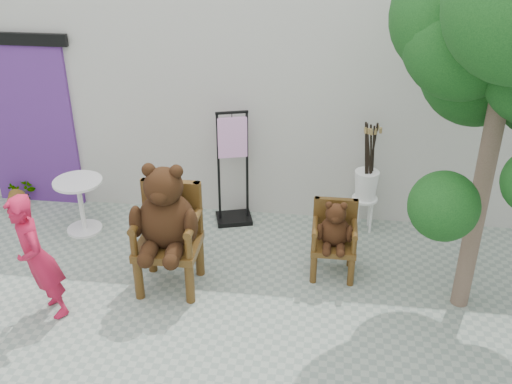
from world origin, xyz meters
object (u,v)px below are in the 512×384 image
chair_small (334,232)px  stool_bucket (366,184)px  tree (491,51)px  cafe_table (80,200)px  display_stand (233,181)px  person (37,258)px  chair_big (166,220)px

chair_small → stool_bucket: (0.37, 1.00, 0.10)m
stool_bucket → tree: (0.84, -1.33, 2.03)m
cafe_table → tree: (4.36, -0.86, 2.23)m
cafe_table → stool_bucket: 3.55m
cafe_table → display_stand: size_ratio=0.47×
chair_small → person: 3.10m
chair_big → display_stand: size_ratio=0.97×
cafe_table → display_stand: display_stand is taller
chair_small → tree: bearing=-15.4°
chair_small → cafe_table: 3.19m
chair_big → stool_bucket: bearing=34.3°
display_stand → stool_bucket: 1.66m
cafe_table → stool_bucket: stool_bucket is taller
person → chair_small: bearing=69.3°
chair_small → cafe_table: chair_small is taller
person → display_stand: (1.61, 2.10, -0.11)m
chair_big → stool_bucket: chair_big is taller
stool_bucket → tree: bearing=-57.7°
chair_big → tree: size_ratio=0.39×
display_stand → chair_big: bearing=-124.4°
person → stool_bucket: bearing=81.2°
display_stand → tree: 3.52m
cafe_table → tree: size_ratio=0.19×
person → stool_bucket: size_ratio=0.96×
tree → display_stand: bearing=152.0°
person → stool_bucket: (3.27, 2.10, -0.05)m
chair_small → cafe_table: size_ratio=1.31×
cafe_table → person: bearing=-81.3°
chair_big → cafe_table: (-1.39, 0.98, -0.39)m
tree → chair_big: bearing=-177.7°
person → stool_bucket: 3.89m
chair_small → tree: 2.47m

